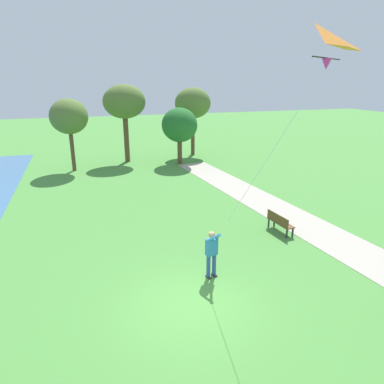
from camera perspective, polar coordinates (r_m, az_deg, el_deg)
name	(u,v)px	position (r m, az deg, el deg)	size (l,w,h in m)	color
ground_plane	(191,304)	(11.28, -0.25, -18.03)	(120.00, 120.00, 0.00)	#4C8E3D
walkway_path	(340,243)	(16.17, 23.18, -7.74)	(2.40, 32.00, 0.02)	#ADA393
person_kite_flyer	(212,250)	(12.10, 3.30, -9.55)	(0.51, 0.63, 1.83)	#232328
flying_kite	(312,50)	(7.96, 19.21, 21.26)	(1.72, 3.90, 5.83)	orange
park_bench_far_walkway	(279,221)	(16.24, 14.22, -4.73)	(0.57, 1.53, 0.88)	brown
tree_behind_path	(124,102)	(29.36, -11.10, 14.28)	(3.44, 2.95, 6.30)	brown
tree_treeline_right	(69,117)	(27.38, -19.64, 11.60)	(2.75, 3.11, 5.36)	brown
tree_treeline_center	(193,104)	(31.72, 0.14, 14.36)	(3.25, 2.69, 6.00)	brown
tree_horizon_far	(179,125)	(28.22, -2.08, 10.94)	(2.83, 3.25, 4.54)	brown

